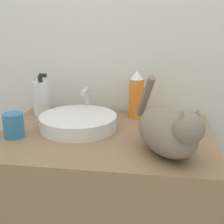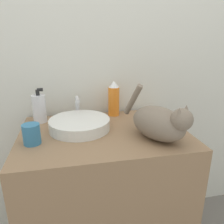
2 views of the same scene
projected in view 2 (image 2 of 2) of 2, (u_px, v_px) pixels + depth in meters
The scene contains 8 objects.
wall_back at pixel (93, 40), 1.27m from camera, with size 6.00×0.05×2.50m.
vanity_cabinet at pixel (104, 198), 1.22m from camera, with size 0.82×0.60×0.82m.
sink_basin at pixel (80, 124), 1.11m from camera, with size 0.31×0.31×0.05m.
faucet at pixel (78, 109), 1.25m from camera, with size 0.16×0.11×0.13m.
cat at pixel (160, 122), 0.98m from camera, with size 0.27×0.36×0.24m.
soap_bottle at pixel (39, 108), 1.19m from camera, with size 0.07×0.07×0.19m.
spray_bottle at pixel (114, 99), 1.30m from camera, with size 0.07×0.07×0.21m.
cup at pixel (32, 134), 0.95m from camera, with size 0.08×0.08×0.09m.
Camera 2 is at (-0.16, -0.70, 1.26)m, focal length 35.00 mm.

